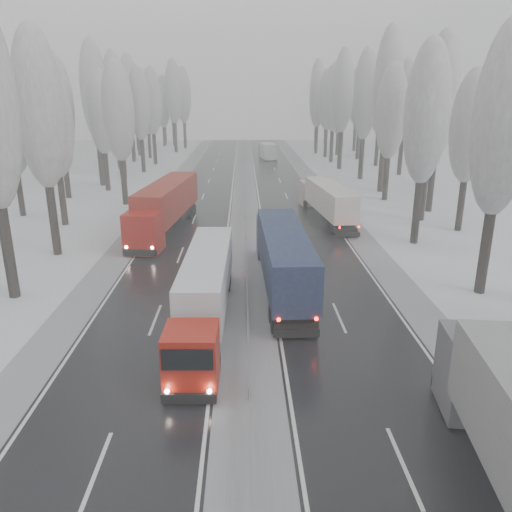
{
  "coord_description": "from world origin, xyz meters",
  "views": [
    {
      "loc": [
        -0.19,
        -13.95,
        12.18
      ],
      "look_at": [
        0.6,
        16.83,
        2.2
      ],
      "focal_mm": 35.0,
      "sensor_mm": 36.0,
      "label": 1
    }
  ],
  "objects_px": {
    "box_truck_distant": "(267,151)",
    "truck_red_white": "(206,286)",
    "truck_red_red": "(165,205)",
    "truck_blue_box": "(282,253)",
    "truck_cream_box": "(326,199)"
  },
  "relations": [
    {
      "from": "truck_red_red",
      "to": "truck_cream_box",
      "type": "bearing_deg",
      "value": 21.72
    },
    {
      "from": "box_truck_distant",
      "to": "truck_red_white",
      "type": "height_order",
      "value": "truck_red_white"
    },
    {
      "from": "box_truck_distant",
      "to": "truck_red_red",
      "type": "bearing_deg",
      "value": -108.74
    },
    {
      "from": "truck_blue_box",
      "to": "truck_red_white",
      "type": "relative_size",
      "value": 1.12
    },
    {
      "from": "truck_cream_box",
      "to": "truck_red_red",
      "type": "relative_size",
      "value": 0.84
    },
    {
      "from": "truck_blue_box",
      "to": "box_truck_distant",
      "type": "xyz_separation_m",
      "value": [
        2.38,
        69.91,
        -0.85
      ]
    },
    {
      "from": "truck_red_white",
      "to": "truck_blue_box",
      "type": "bearing_deg",
      "value": 48.96
    },
    {
      "from": "truck_red_red",
      "to": "truck_blue_box",
      "type": "bearing_deg",
      "value": -49.88
    },
    {
      "from": "box_truck_distant",
      "to": "truck_red_white",
      "type": "xyz_separation_m",
      "value": [
        -6.98,
        -74.96,
        0.59
      ]
    },
    {
      "from": "truck_blue_box",
      "to": "truck_cream_box",
      "type": "bearing_deg",
      "value": 71.08
    },
    {
      "from": "truck_blue_box",
      "to": "truck_cream_box",
      "type": "height_order",
      "value": "truck_blue_box"
    },
    {
      "from": "truck_red_white",
      "to": "truck_red_red",
      "type": "relative_size",
      "value": 0.83
    },
    {
      "from": "truck_red_white",
      "to": "truck_red_red",
      "type": "height_order",
      "value": "truck_red_red"
    },
    {
      "from": "box_truck_distant",
      "to": "truck_red_red",
      "type": "relative_size",
      "value": 0.49
    },
    {
      "from": "box_truck_distant",
      "to": "truck_blue_box",
      "type": "bearing_deg",
      "value": -98.39
    }
  ]
}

